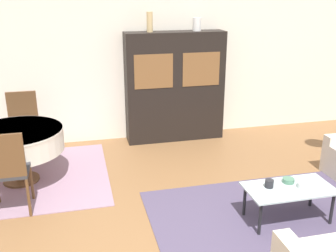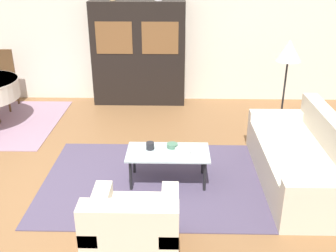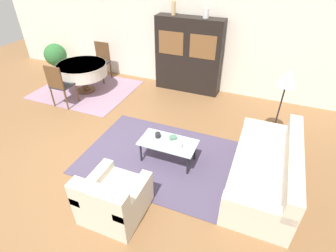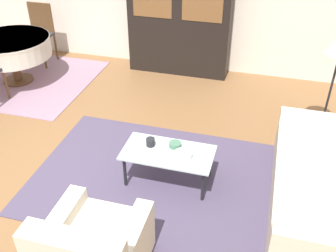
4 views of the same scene
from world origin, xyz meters
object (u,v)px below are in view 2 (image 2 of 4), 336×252
couch (304,161)px  coffee_table (168,155)px  cup (150,146)px  bowl_small (172,146)px  bowl (183,151)px  armchair (133,232)px  dining_chair_far (1,75)px  floor_lamp (288,55)px  display_cabinet (139,54)px

couch → coffee_table: size_ratio=2.08×
cup → bowl_small: 0.27m
bowl → armchair: bearing=-109.5°
armchair → couch: bearing=35.7°
dining_chair_far → armchair: bearing=125.4°
armchair → cup: 1.42m
floor_lamp → bowl: bearing=-136.5°
coffee_table → cup: bearing=164.0°
couch → bowl: bearing=93.6°
couch → display_cabinet: size_ratio=1.11×
couch → floor_lamp: floor_lamp is taller
bowl → display_cabinet: bearing=105.0°
coffee_table → bowl_small: (0.05, 0.11, 0.07)m
coffee_table → bowl_small: bowl_small is taller
coffee_table → cup: (-0.22, 0.06, 0.09)m
couch → bowl_small: size_ratio=15.31×
armchair → floor_lamp: floor_lamp is taller
couch → bowl: couch is taller
dining_chair_far → floor_lamp: bearing=166.0°
coffee_table → floor_lamp: 2.35m
floor_lamp → bowl: floor_lamp is taller
coffee_table → dining_chair_far: bearing=140.1°
bowl_small → floor_lamp: bearing=37.7°
couch → coffee_table: bearing=91.4°
coffee_table → floor_lamp: floor_lamp is taller
couch → display_cabinet: bearing=38.8°
armchair → dining_chair_far: (-2.78, 3.91, 0.30)m
display_cabinet → floor_lamp: 2.73m
armchair → bowl_small: size_ratio=6.15×
bowl_small → coffee_table: bearing=-113.4°
dining_chair_far → bowl_small: 3.96m
couch → dining_chair_far: (-4.71, 2.52, 0.30)m
dining_chair_far → bowl_small: bearing=141.8°
display_cabinet → dining_chair_far: bearing=-173.6°
display_cabinet → bowl_small: 2.84m
couch → armchair: size_ratio=2.49×
armchair → bowl: armchair is taller
bowl_small → armchair: bearing=-102.7°
couch → cup: 1.88m
display_cabinet → dining_chair_far: (-2.47, -0.28, -0.34)m
dining_chair_far → bowl_small: (3.11, -2.45, -0.15)m
dining_chair_far → cup: size_ratio=10.54×
armchair → display_cabinet: 4.24m
dining_chair_far → bowl: 4.16m
couch → floor_lamp: (0.03, 1.34, 0.98)m
display_cabinet → bowl_small: display_cabinet is taller
couch → bowl: 1.48m
cup → dining_chair_far: bearing=138.7°
armchair → dining_chair_far: 4.81m
floor_lamp → bowl: 2.23m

